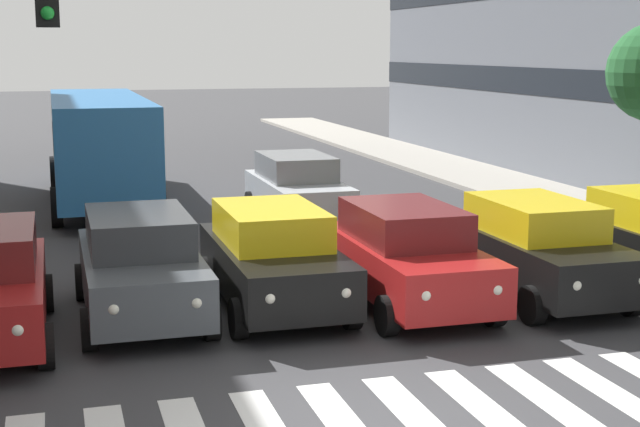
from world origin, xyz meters
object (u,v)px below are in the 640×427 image
at_px(car_1, 537,248).
at_px(bus_behind_traffic, 99,137).
at_px(car_4, 140,265).
at_px(car_row2_0, 297,188).
at_px(car_3, 273,257).
at_px(car_2, 407,255).

height_order(car_1, bus_behind_traffic, bus_behind_traffic).
distance_m(car_1, car_4, 6.88).
height_order(car_row2_0, bus_behind_traffic, bus_behind_traffic).
height_order(car_1, car_3, same).
relative_size(car_1, bus_behind_traffic, 0.42).
relative_size(car_1, car_4, 1.00).
distance_m(car_4, car_row2_0, 8.62).
distance_m(car_1, bus_behind_traffic, 14.53).
bearing_deg(bus_behind_traffic, car_4, 90.00).
distance_m(car_3, car_4, 2.20).
relative_size(car_row2_0, bus_behind_traffic, 0.42).
bearing_deg(car_2, car_4, -7.02).
xyz_separation_m(car_1, car_3, (4.65, -0.58, 0.00)).
relative_size(car_2, car_row2_0, 1.00).
distance_m(car_2, car_4, 4.46).
height_order(car_3, car_row2_0, same).
distance_m(car_2, car_3, 2.27).
xyz_separation_m(car_2, car_4, (4.42, -0.54, 0.00)).
xyz_separation_m(car_3, car_row2_0, (-2.37, -7.37, 0.00)).
bearing_deg(car_1, bus_behind_traffic, -61.79).
bearing_deg(car_3, bus_behind_traffic, -79.76).
bearing_deg(car_row2_0, car_1, 105.97).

